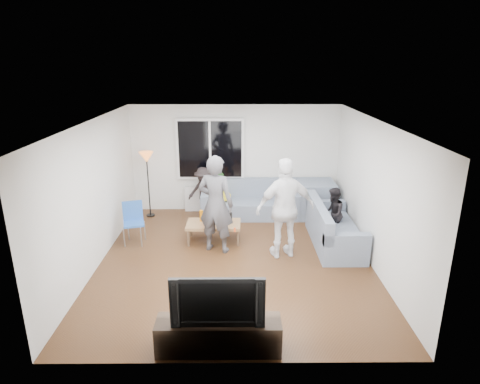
{
  "coord_description": "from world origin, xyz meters",
  "views": [
    {
      "loc": [
        0.05,
        -6.92,
        3.6
      ],
      "look_at": [
        0.1,
        0.6,
        1.15
      ],
      "focal_mm": 30.56,
      "sensor_mm": 36.0,
      "label": 1
    }
  ],
  "objects_px": {
    "player_right": "(285,209)",
    "television": "(218,298)",
    "spectator_right": "(333,214)",
    "player_left": "(216,204)",
    "side_chair": "(134,224)",
    "sofa_back_section": "(250,199)",
    "spectator_back": "(204,192)",
    "floor_lamp": "(148,185)",
    "coffee_table": "(214,232)",
    "tv_console": "(219,335)",
    "sofa_right_section": "(335,225)"
  },
  "relations": [
    {
      "from": "player_left",
      "to": "spectator_right",
      "type": "distance_m",
      "value": 2.47
    },
    {
      "from": "tv_console",
      "to": "spectator_right",
      "type": "bearing_deg",
      "value": 57.22
    },
    {
      "from": "side_chair",
      "to": "spectator_back",
      "type": "bearing_deg",
      "value": 34.44
    },
    {
      "from": "spectator_right",
      "to": "floor_lamp",
      "type": "bearing_deg",
      "value": -91.45
    },
    {
      "from": "player_right",
      "to": "television",
      "type": "xyz_separation_m",
      "value": [
        -1.14,
        -2.69,
        -0.18
      ]
    },
    {
      "from": "spectator_back",
      "to": "television",
      "type": "distance_m",
      "value": 4.84
    },
    {
      "from": "sofa_back_section",
      "to": "coffee_table",
      "type": "xyz_separation_m",
      "value": [
        -0.79,
        -1.42,
        -0.22
      ]
    },
    {
      "from": "player_right",
      "to": "spectator_right",
      "type": "height_order",
      "value": "player_right"
    },
    {
      "from": "sofa_back_section",
      "to": "spectator_right",
      "type": "height_order",
      "value": "spectator_right"
    },
    {
      "from": "sofa_back_section",
      "to": "side_chair",
      "type": "xyz_separation_m",
      "value": [
        -2.4,
        -1.53,
        0.01
      ]
    },
    {
      "from": "sofa_back_section",
      "to": "tv_console",
      "type": "relative_size",
      "value": 1.44
    },
    {
      "from": "spectator_right",
      "to": "spectator_back",
      "type": "bearing_deg",
      "value": -99.19
    },
    {
      "from": "player_right",
      "to": "tv_console",
      "type": "relative_size",
      "value": 1.2
    },
    {
      "from": "player_left",
      "to": "sofa_back_section",
      "type": "bearing_deg",
      "value": -92.36
    },
    {
      "from": "floor_lamp",
      "to": "player_left",
      "type": "xyz_separation_m",
      "value": [
        1.69,
        -1.87,
        0.18
      ]
    },
    {
      "from": "player_left",
      "to": "spectator_right",
      "type": "xyz_separation_m",
      "value": [
        2.38,
        0.52,
        -0.4
      ]
    },
    {
      "from": "coffee_table",
      "to": "television",
      "type": "bearing_deg",
      "value": -85.81
    },
    {
      "from": "coffee_table",
      "to": "player_left",
      "type": "distance_m",
      "value": 0.87
    },
    {
      "from": "side_chair",
      "to": "floor_lamp",
      "type": "bearing_deg",
      "value": 74.3
    },
    {
      "from": "sofa_right_section",
      "to": "side_chair",
      "type": "relative_size",
      "value": 2.33
    },
    {
      "from": "coffee_table",
      "to": "television",
      "type": "height_order",
      "value": "television"
    },
    {
      "from": "side_chair",
      "to": "player_right",
      "type": "bearing_deg",
      "value": -26.28
    },
    {
      "from": "side_chair",
      "to": "television",
      "type": "relative_size",
      "value": 0.74
    },
    {
      "from": "coffee_table",
      "to": "player_right",
      "type": "distance_m",
      "value": 1.71
    },
    {
      "from": "coffee_table",
      "to": "side_chair",
      "type": "distance_m",
      "value": 1.63
    },
    {
      "from": "spectator_back",
      "to": "television",
      "type": "height_order",
      "value": "spectator_back"
    },
    {
      "from": "sofa_back_section",
      "to": "spectator_right",
      "type": "relative_size",
      "value": 2.06
    },
    {
      "from": "player_right",
      "to": "tv_console",
      "type": "xyz_separation_m",
      "value": [
        -1.14,
        -2.69,
        -0.74
      ]
    },
    {
      "from": "player_left",
      "to": "side_chair",
      "type": "bearing_deg",
      "value": 7.96
    },
    {
      "from": "sofa_back_section",
      "to": "player_right",
      "type": "xyz_separation_m",
      "value": [
        0.59,
        -2.08,
        0.53
      ]
    },
    {
      "from": "spectator_back",
      "to": "television",
      "type": "bearing_deg",
      "value": -64.35
    },
    {
      "from": "player_right",
      "to": "sofa_back_section",
      "type": "bearing_deg",
      "value": -87.68
    },
    {
      "from": "coffee_table",
      "to": "player_right",
      "type": "relative_size",
      "value": 0.57
    },
    {
      "from": "sofa_back_section",
      "to": "television",
      "type": "xyz_separation_m",
      "value": [
        -0.55,
        -4.77,
        0.35
      ]
    },
    {
      "from": "sofa_right_section",
      "to": "coffee_table",
      "type": "xyz_separation_m",
      "value": [
        -2.46,
        0.16,
        -0.22
      ]
    },
    {
      "from": "player_right",
      "to": "spectator_back",
      "type": "distance_m",
      "value": 2.73
    },
    {
      "from": "sofa_right_section",
      "to": "spectator_right",
      "type": "xyz_separation_m",
      "value": [
        0.0,
        0.25,
        0.13
      ]
    },
    {
      "from": "spectator_back",
      "to": "television",
      "type": "relative_size",
      "value": 1.03
    },
    {
      "from": "floor_lamp",
      "to": "player_right",
      "type": "distance_m",
      "value": 3.66
    },
    {
      "from": "sofa_right_section",
      "to": "coffee_table",
      "type": "bearing_deg",
      "value": 86.39
    },
    {
      "from": "floor_lamp",
      "to": "television",
      "type": "bearing_deg",
      "value": -68.86
    },
    {
      "from": "sofa_back_section",
      "to": "player_left",
      "type": "xyz_separation_m",
      "value": [
        -0.72,
        -1.85,
        0.54
      ]
    },
    {
      "from": "floor_lamp",
      "to": "tv_console",
      "type": "bearing_deg",
      "value": -68.86
    },
    {
      "from": "floor_lamp",
      "to": "television",
      "type": "distance_m",
      "value": 5.14
    },
    {
      "from": "coffee_table",
      "to": "tv_console",
      "type": "xyz_separation_m",
      "value": [
        0.25,
        -3.35,
        0.02
      ]
    },
    {
      "from": "side_chair",
      "to": "player_left",
      "type": "bearing_deg",
      "value": -26.55
    },
    {
      "from": "floor_lamp",
      "to": "tv_console",
      "type": "height_order",
      "value": "floor_lamp"
    },
    {
      "from": "spectator_right",
      "to": "coffee_table",
      "type": "bearing_deg",
      "value": -70.84
    },
    {
      "from": "player_right",
      "to": "television",
      "type": "height_order",
      "value": "player_right"
    },
    {
      "from": "player_left",
      "to": "floor_lamp",
      "type": "bearing_deg",
      "value": -29.17
    }
  ]
}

